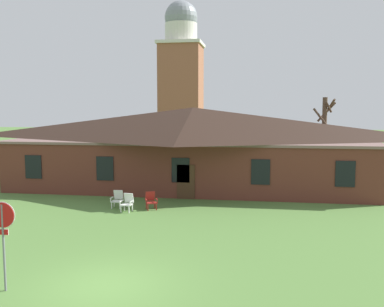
% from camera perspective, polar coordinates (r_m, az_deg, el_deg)
% --- Properties ---
extents(ground_plane, '(200.00, 200.00, 0.00)m').
position_cam_1_polar(ground_plane, '(14.39, -11.26, -16.67)').
color(ground_plane, '#517A38').
extents(brick_building, '(24.82, 10.40, 5.53)m').
position_cam_1_polar(brick_building, '(30.98, 0.15, 1.05)').
color(brick_building, brown).
rests_on(brick_building, ground).
extents(dome_tower, '(5.18, 5.18, 18.91)m').
position_cam_1_polar(dome_tower, '(52.60, -1.42, 9.47)').
color(dome_tower, '#93563D').
rests_on(dome_tower, ground).
extents(stop_sign, '(0.81, 0.07, 2.75)m').
position_cam_1_polar(stop_sign, '(14.29, -23.61, -8.95)').
color(stop_sign, slate).
rests_on(stop_sign, ground).
extents(lawn_chair_by_porch, '(0.65, 0.68, 0.96)m').
position_cam_1_polar(lawn_chair_by_porch, '(24.47, -9.77, -5.88)').
color(lawn_chair_by_porch, silver).
rests_on(lawn_chair_by_porch, ground).
extents(lawn_chair_near_door, '(0.69, 0.72, 0.96)m').
position_cam_1_polar(lawn_chair_near_door, '(23.53, -8.48, -6.34)').
color(lawn_chair_near_door, silver).
rests_on(lawn_chair_near_door, ground).
extents(lawn_chair_left_end, '(0.80, 0.84, 0.96)m').
position_cam_1_polar(lawn_chair_left_end, '(23.86, -5.44, -6.13)').
color(lawn_chair_left_end, maroon).
rests_on(lawn_chair_left_end, ground).
extents(bare_tree_beside_building, '(1.86, 1.88, 6.30)m').
position_cam_1_polar(bare_tree_beside_building, '(34.61, 17.00, 2.45)').
color(bare_tree_beside_building, brown).
rests_on(bare_tree_beside_building, ground).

